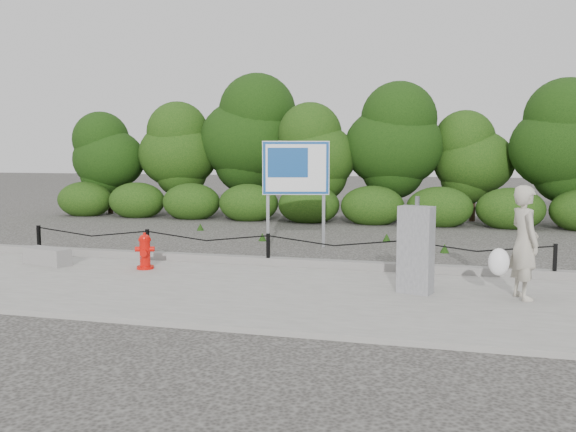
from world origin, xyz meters
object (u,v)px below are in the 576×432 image
at_px(fire_hydrant, 145,252).
at_px(pedestrian, 523,244).
at_px(utility_cabinet, 416,250).
at_px(advertising_sign, 296,173).
at_px(concrete_block, 47,256).

bearing_deg(fire_hydrant, pedestrian, -24.67).
bearing_deg(pedestrian, utility_cabinet, 69.71).
bearing_deg(pedestrian, fire_hydrant, 63.40).
distance_m(pedestrian, advertising_sign, 6.23).
distance_m(fire_hydrant, utility_cabinet, 4.92).
relative_size(pedestrian, utility_cabinet, 1.14).
distance_m(fire_hydrant, concrete_block, 2.01).
height_order(fire_hydrant, utility_cabinet, utility_cabinet).
height_order(fire_hydrant, pedestrian, pedestrian).
height_order(concrete_block, advertising_sign, advertising_sign).
distance_m(pedestrian, utility_cabinet, 1.51).
xyz_separation_m(utility_cabinet, advertising_sign, (-2.94, 4.29, 0.99)).
height_order(concrete_block, utility_cabinet, utility_cabinet).
distance_m(pedestrian, concrete_block, 8.42).
relative_size(fire_hydrant, concrete_block, 0.68).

